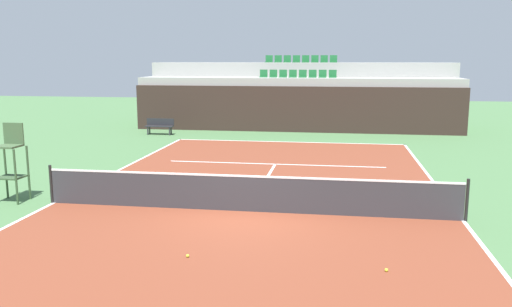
% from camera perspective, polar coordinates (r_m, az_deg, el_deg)
% --- Properties ---
extents(ground_plane, '(80.00, 80.00, 0.00)m').
position_cam_1_polar(ground_plane, '(13.92, -1.03, -6.31)').
color(ground_plane, '#477042').
extents(court_surface, '(11.00, 24.00, 0.01)m').
position_cam_1_polar(court_surface, '(13.92, -1.03, -6.29)').
color(court_surface, brown).
rests_on(court_surface, ground_plane).
extents(baseline_far, '(11.00, 0.10, 0.00)m').
position_cam_1_polar(baseline_far, '(25.51, 3.57, 1.26)').
color(baseline_far, white).
rests_on(baseline_far, court_surface).
extents(sideline_left, '(0.10, 24.00, 0.00)m').
position_cam_1_polar(sideline_left, '(15.76, -21.03, -4.99)').
color(sideline_left, white).
rests_on(sideline_left, court_surface).
extents(sideline_right, '(0.10, 24.00, 0.00)m').
position_cam_1_polar(sideline_right, '(14.08, 21.55, -6.80)').
color(sideline_right, white).
rests_on(sideline_right, court_surface).
extents(service_line_far, '(8.26, 0.10, 0.00)m').
position_cam_1_polar(service_line_far, '(20.07, 2.10, -1.16)').
color(service_line_far, white).
rests_on(service_line_far, court_surface).
extents(centre_service_line, '(0.10, 6.40, 0.00)m').
position_cam_1_polar(centre_service_line, '(16.97, 0.82, -3.25)').
color(centre_service_line, white).
rests_on(centre_service_line, court_surface).
extents(back_wall, '(18.10, 0.30, 2.50)m').
position_cam_1_polar(back_wall, '(29.02, 4.27, 4.79)').
color(back_wall, '#33231E').
rests_on(back_wall, ground_plane).
extents(stands_tier_lower, '(18.10, 2.40, 2.94)m').
position_cam_1_polar(stands_tier_lower, '(30.34, 4.48, 5.43)').
color(stands_tier_lower, '#9E9E99').
rests_on(stands_tier_lower, ground_plane).
extents(stands_tier_upper, '(18.10, 2.40, 3.76)m').
position_cam_1_polar(stands_tier_upper, '(32.70, 4.82, 6.50)').
color(stands_tier_upper, '#9E9E99').
rests_on(stands_tier_upper, ground_plane).
extents(seating_row_lower, '(4.38, 0.44, 0.44)m').
position_cam_1_polar(seating_row_lower, '(30.35, 4.54, 8.45)').
color(seating_row_lower, '#1E6633').
rests_on(seating_row_lower, stands_tier_lower).
extents(seating_row_upper, '(4.38, 0.44, 0.44)m').
position_cam_1_polar(seating_row_upper, '(32.73, 4.88, 10.01)').
color(seating_row_upper, '#1E6633').
rests_on(seating_row_upper, stands_tier_upper).
extents(tennis_net, '(11.08, 0.08, 1.07)m').
position_cam_1_polar(tennis_net, '(13.78, -1.03, -4.29)').
color(tennis_net, black).
rests_on(tennis_net, court_surface).
extents(umpire_chair, '(0.76, 0.66, 2.20)m').
position_cam_1_polar(umpire_chair, '(16.21, -25.03, -0.61)').
color(umpire_chair, '#334C2D').
rests_on(umpire_chair, ground_plane).
extents(player_bench, '(1.50, 0.40, 0.85)m').
position_cam_1_polar(player_bench, '(28.47, -10.38, 3.05)').
color(player_bench, '#232328').
rests_on(player_bench, ground_plane).
extents(tennis_ball_0, '(0.07, 0.07, 0.07)m').
position_cam_1_polar(tennis_ball_0, '(10.42, 13.94, -12.15)').
color(tennis_ball_0, '#CCE033').
rests_on(tennis_ball_0, court_surface).
extents(tennis_ball_1, '(0.07, 0.07, 0.07)m').
position_cam_1_polar(tennis_ball_1, '(10.89, -7.42, -10.93)').
color(tennis_ball_1, '#CCE033').
rests_on(tennis_ball_1, court_surface).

